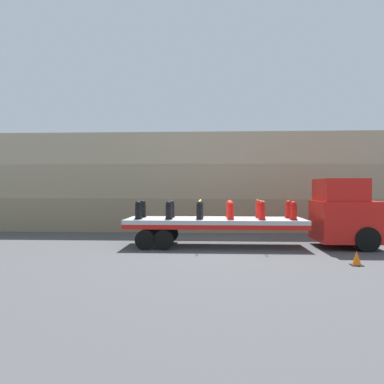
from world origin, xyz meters
The scene contains 19 objects.
ground_plane centered at (0.00, 0.00, 0.00)m, with size 120.00×120.00×0.00m, color #474749.
rock_cliff centered at (0.00, 6.59, 3.01)m, with size 60.00×3.30×6.02m.
truck_cab centered at (5.91, 0.00, 1.52)m, with size 2.64×2.69×3.08m.
flatbed_trailer centered at (-0.48, 0.00, 1.03)m, with size 8.05×2.53×1.27m.
fire_hydrant_black_near_0 centered at (-3.43, -0.53, 1.66)m, with size 0.36×0.53×0.82m.
fire_hydrant_black_far_0 centered at (-3.43, 0.53, 1.66)m, with size 0.36×0.53×0.82m.
fire_hydrant_black_near_1 centered at (-2.06, -0.53, 1.66)m, with size 0.36×0.53×0.82m.
fire_hydrant_black_far_1 centered at (-2.06, 0.53, 1.66)m, with size 0.36×0.53×0.82m.
fire_hydrant_black_near_2 centered at (-0.69, -0.53, 1.66)m, with size 0.36×0.53×0.82m.
fire_hydrant_black_far_2 centered at (-0.69, 0.53, 1.66)m, with size 0.36×0.53×0.82m.
fire_hydrant_red_near_3 centered at (0.69, -0.53, 1.66)m, with size 0.36×0.53×0.82m.
fire_hydrant_red_far_3 centered at (0.69, 0.53, 1.66)m, with size 0.36×0.53×0.82m.
fire_hydrant_red_near_4 centered at (2.06, -0.53, 1.66)m, with size 0.36×0.53×0.82m.
fire_hydrant_red_far_4 centered at (2.06, 0.53, 1.66)m, with size 0.36×0.53×0.82m.
fire_hydrant_red_near_5 centered at (3.43, -0.53, 1.66)m, with size 0.36×0.53×0.82m.
fire_hydrant_red_far_5 centered at (3.43, 0.53, 1.66)m, with size 0.36×0.53×0.82m.
cargo_strap_rear centered at (-0.69, 0.00, 2.09)m, with size 0.05×2.63×0.01m.
cargo_strap_middle centered at (2.06, 0.00, 2.09)m, with size 0.05×2.63×0.01m.
traffic_cone centered at (4.83, -3.98, 0.24)m, with size 0.38×0.38×0.50m.
Camera 1 is at (-0.20, -17.08, 2.69)m, focal length 35.00 mm.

